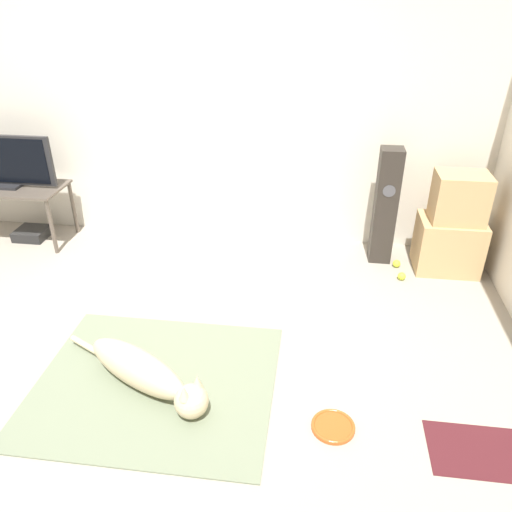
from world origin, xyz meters
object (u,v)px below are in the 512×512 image
object	(u,v)px
floor_speaker	(385,207)
tv_stand	(5,193)
tennis_ball_near_speaker	(397,264)
tennis_ball_by_boxes	(402,276)
game_console	(32,233)
cardboard_box_lower	(448,244)
cardboard_box_upper	(460,198)
dog	(145,373)
frisbee	(333,426)

from	to	relation	value
floor_speaker	tv_stand	world-z (taller)	floor_speaker
floor_speaker	tennis_ball_near_speaker	size ratio (longest dim) A/B	15.22
tennis_ball_by_boxes	game_console	world-z (taller)	game_console
tv_stand	tennis_ball_by_boxes	xyz separation A→B (m)	(3.57, -0.28, -0.44)
cardboard_box_lower	floor_speaker	distance (m)	0.61
cardboard_box_upper	tv_stand	xyz separation A→B (m)	(-3.97, 0.04, -0.18)
cardboard_box_lower	tv_stand	size ratio (longest dim) A/B	0.47
tv_stand	cardboard_box_upper	bearing A→B (deg)	-0.63
dog	game_console	bearing A→B (deg)	133.82
cardboard_box_upper	floor_speaker	xyz separation A→B (m)	(-0.56, 0.10, -0.15)
cardboard_box_upper	floor_speaker	bearing A→B (deg)	169.81
dog	frisbee	size ratio (longest dim) A/B	4.34
tv_stand	game_console	distance (m)	0.45
dog	game_console	xyz separation A→B (m)	(-1.74, 1.81, -0.08)
cardboard_box_lower	tennis_ball_near_speaker	bearing A→B (deg)	-174.41
tennis_ball_by_boxes	tennis_ball_near_speaker	bearing A→B (deg)	95.03
cardboard_box_lower	cardboard_box_upper	world-z (taller)	cardboard_box_upper
tennis_ball_near_speaker	game_console	size ratio (longest dim) A/B	0.23
cardboard_box_lower	game_console	world-z (taller)	cardboard_box_lower
tv_stand	game_console	xyz separation A→B (m)	(0.15, 0.04, -0.43)
dog	cardboard_box_lower	world-z (taller)	cardboard_box_lower
frisbee	cardboard_box_upper	size ratio (longest dim) A/B	0.59
dog	cardboard_box_upper	world-z (taller)	cardboard_box_upper
cardboard_box_lower	tennis_ball_near_speaker	size ratio (longest dim) A/B	7.81
dog	game_console	distance (m)	2.52
cardboard_box_lower	cardboard_box_upper	distance (m)	0.43
dog	tennis_ball_by_boxes	xyz separation A→B (m)	(1.68, 1.49, -0.10)
frisbee	tennis_ball_near_speaker	xyz separation A→B (m)	(0.55, 1.86, 0.02)
floor_speaker	tv_stand	size ratio (longest dim) A/B	0.91
tennis_ball_near_speaker	dog	bearing A→B (deg)	-134.37
cardboard_box_lower	tv_stand	xyz separation A→B (m)	(-3.96, 0.04, 0.24)
frisbee	tennis_ball_near_speaker	size ratio (longest dim) A/B	3.69
cardboard_box_upper	game_console	bearing A→B (deg)	178.80
floor_speaker	frisbee	bearing A→B (deg)	-101.55
floor_speaker	cardboard_box_lower	bearing A→B (deg)	-9.73
tennis_ball_near_speaker	tv_stand	bearing A→B (deg)	178.77
floor_speaker	dog	bearing A→B (deg)	-129.73
cardboard_box_upper	tennis_ball_by_boxes	distance (m)	0.77
tv_stand	tennis_ball_by_boxes	distance (m)	3.61
tennis_ball_near_speaker	game_console	world-z (taller)	game_console
cardboard_box_lower	tennis_ball_near_speaker	world-z (taller)	cardboard_box_lower
frisbee	tv_stand	size ratio (longest dim) A/B	0.22
cardboard_box_lower	tennis_ball_by_boxes	bearing A→B (deg)	-147.22
cardboard_box_lower	frisbee	bearing A→B (deg)	-116.56
cardboard_box_upper	game_console	xyz separation A→B (m)	(-3.82, 0.08, -0.61)
dog	game_console	size ratio (longest dim) A/B	3.67
tennis_ball_by_boxes	tennis_ball_near_speaker	size ratio (longest dim) A/B	1.00
cardboard_box_upper	cardboard_box_lower	bearing A→B (deg)	152.31
floor_speaker	game_console	world-z (taller)	floor_speaker
tennis_ball_near_speaker	cardboard_box_upper	bearing A→B (deg)	4.46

